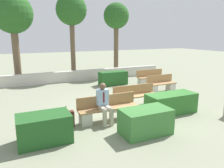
# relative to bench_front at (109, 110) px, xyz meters

# --- Properties ---
(ground_plane) EXTENTS (60.00, 60.00, 0.00)m
(ground_plane) POSITION_rel_bench_front_xyz_m (1.21, 1.06, -0.35)
(ground_plane) COLOR gray
(perimeter_wall) EXTENTS (11.44, 0.30, 0.68)m
(perimeter_wall) POSITION_rel_bench_front_xyz_m (1.21, 6.93, -0.02)
(perimeter_wall) COLOR beige
(perimeter_wall) RESTS_ON ground_plane
(bench_front) EXTENTS (2.20, 0.48, 0.87)m
(bench_front) POSITION_rel_bench_front_xyz_m (0.00, 0.00, 0.00)
(bench_front) COLOR #A37A4C
(bench_front) RESTS_ON ground_plane
(bench_left_side) EXTENTS (1.94, 0.48, 0.87)m
(bench_left_side) POSITION_rel_bench_front_xyz_m (1.67, 0.94, -0.01)
(bench_left_side) COLOR #A37A4C
(bench_left_side) RESTS_ON ground_plane
(bench_right_side) EXTENTS (1.61, 0.48, 0.87)m
(bench_right_side) POSITION_rel_bench_front_xyz_m (4.10, 2.39, -0.02)
(bench_right_side) COLOR #A37A4C
(bench_right_side) RESTS_ON ground_plane
(bench_back) EXTENTS (1.82, 0.49, 0.87)m
(bench_back) POSITION_rel_bench_front_xyz_m (4.64, 4.10, -0.02)
(bench_back) COLOR #A37A4C
(bench_back) RESTS_ON ground_plane
(person_seated_man) EXTENTS (0.38, 0.63, 1.37)m
(person_seated_man) POSITION_rel_bench_front_xyz_m (-0.24, -0.14, 0.41)
(person_seated_man) COLOR #B2A893
(person_seated_man) RESTS_ON ground_plane
(hedge_block_near_left) EXTENTS (1.50, 0.86, 0.78)m
(hedge_block_near_left) POSITION_rel_bench_front_xyz_m (0.57, -1.45, 0.04)
(hedge_block_near_left) COLOR #3D7A38
(hedge_block_near_left) RESTS_ON ground_plane
(hedge_block_near_right) EXTENTS (1.68, 0.66, 0.80)m
(hedge_block_near_right) POSITION_rel_bench_front_xyz_m (2.49, 4.95, 0.05)
(hedge_block_near_right) COLOR #235623
(hedge_block_near_right) RESTS_ON ground_plane
(hedge_block_mid_left) EXTENTS (1.44, 0.88, 0.80)m
(hedge_block_mid_left) POSITION_rel_bench_front_xyz_m (-2.28, -0.71, 0.05)
(hedge_block_mid_left) COLOR #235623
(hedge_block_mid_left) RESTS_ON ground_plane
(hedge_block_mid_right) EXTENTS (1.94, 0.82, 0.76)m
(hedge_block_mid_right) POSITION_rel_bench_front_xyz_m (2.47, -0.33, 0.03)
(hedge_block_mid_right) COLOR #33702D
(hedge_block_mid_right) RESTS_ON ground_plane
(suitcase) EXTENTS (0.48, 0.19, 0.74)m
(suitcase) POSITION_rel_bench_front_xyz_m (-1.49, -0.01, -0.08)
(suitcase) COLOR #471E19
(suitcase) RESTS_ON ground_plane
(tree_leftmost) EXTENTS (2.39, 2.39, 5.37)m
(tree_leftmost) POSITION_rel_bench_front_xyz_m (-2.61, 8.15, 3.72)
(tree_leftmost) COLOR brown
(tree_leftmost) RESTS_ON ground_plane
(tree_center_left) EXTENTS (2.04, 2.04, 5.57)m
(tree_center_left) POSITION_rel_bench_front_xyz_m (0.98, 8.24, 4.07)
(tree_center_left) COLOR brown
(tree_center_left) RESTS_ON ground_plane
(tree_center_right) EXTENTS (1.82, 1.82, 5.15)m
(tree_center_right) POSITION_rel_bench_front_xyz_m (4.14, 7.94, 3.73)
(tree_center_right) COLOR brown
(tree_center_right) RESTS_ON ground_plane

